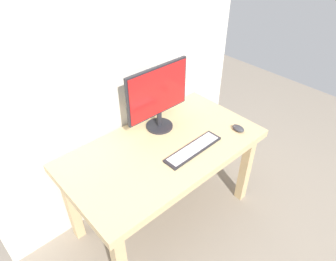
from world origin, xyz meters
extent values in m
plane|color=gray|center=(0.00, 0.00, 0.00)|extent=(6.00, 6.00, 0.00)
cube|color=silver|center=(0.00, 0.42, 1.50)|extent=(2.21, 0.04, 3.00)
cube|color=tan|center=(0.00, 0.00, 0.71)|extent=(1.41, 0.77, 0.06)
cube|color=tan|center=(0.63, -0.31, 0.34)|extent=(0.07, 0.07, 0.68)
cube|color=tan|center=(-0.63, 0.31, 0.34)|extent=(0.07, 0.07, 0.68)
cube|color=tan|center=(0.63, 0.31, 0.34)|extent=(0.07, 0.07, 0.68)
cylinder|color=#232328|center=(0.13, 0.20, 0.75)|extent=(0.20, 0.20, 0.02)
cylinder|color=#232328|center=(0.13, 0.20, 0.81)|extent=(0.04, 0.04, 0.11)
cube|color=#232328|center=(0.13, 0.21, 1.04)|extent=(0.53, 0.02, 0.37)
cube|color=red|center=(0.13, 0.19, 1.04)|extent=(0.50, 0.01, 0.35)
cube|color=#232328|center=(0.12, -0.16, 0.75)|extent=(0.47, 0.13, 0.02)
cube|color=silver|center=(0.12, -0.16, 0.76)|extent=(0.43, 0.10, 0.00)
ellipsoid|color=#333338|center=(0.53, -0.23, 0.76)|extent=(0.07, 0.10, 0.04)
camera|label=1|loc=(-1.06, -1.21, 2.09)|focal=32.21mm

